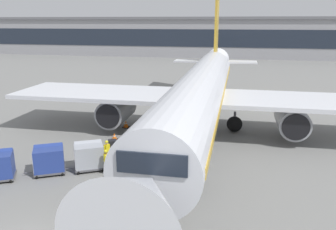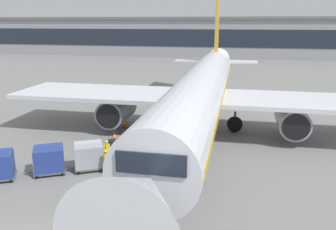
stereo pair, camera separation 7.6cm
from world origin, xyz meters
name	(u,v)px [view 2 (the right image)]	position (x,y,z in m)	size (l,w,h in m)	color
parked_airplane	(201,92)	(5.92, 18.36, 3.84)	(34.67, 45.36, 15.17)	silver
belt_loader	(130,148)	(1.52, 11.17, 0.81)	(5.44, 3.61, 2.58)	silver
baggage_cart_lead	(89,155)	(-0.62, 8.69, 1.00)	(2.77, 2.36, 1.91)	#515156
baggage_cart_second	(49,159)	(-2.96, 7.53, 1.00)	(2.77, 2.36, 1.91)	#515156
ground_crew_by_loader	(106,160)	(0.88, 8.11, 1.00)	(0.42, 0.48, 1.74)	#514C42
ground_crew_by_carts	(137,154)	(2.56, 9.55, 1.00)	(0.43, 0.46, 1.74)	#514C42
ground_crew_marshaller	(107,150)	(0.24, 9.87, 1.00)	(0.38, 0.52, 1.74)	black
safety_cone_engine_keepout	(115,136)	(-1.09, 14.82, 0.29)	(0.53, 0.53, 0.61)	black
safety_cone_wingtip	(114,144)	(-0.40, 12.86, 0.34)	(0.61, 0.61, 0.70)	black
safety_cone_nose_mark	(126,124)	(-1.29, 18.45, 0.34)	(0.61, 0.61, 0.69)	black
apron_guidance_line_lead_in	(200,135)	(5.97, 17.57, 0.00)	(0.20, 110.00, 0.01)	yellow
terminal_building	(193,36)	(-5.53, 92.93, 5.48)	(145.50, 19.38, 11.06)	#939399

